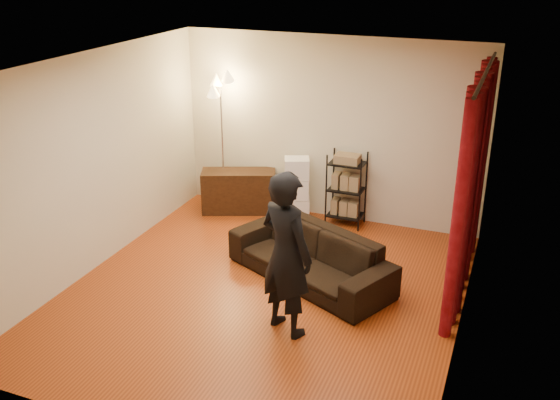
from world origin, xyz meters
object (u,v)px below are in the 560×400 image
at_px(sofa, 310,256).
at_px(person, 286,254).
at_px(media_cabinet, 239,191).
at_px(storage_boxes, 296,188).
at_px(wire_shelf, 346,189).
at_px(floor_lamp, 222,143).

height_order(sofa, person, person).
bearing_deg(media_cabinet, storage_boxes, -16.32).
height_order(person, media_cabinet, person).
relative_size(wire_shelf, floor_lamp, 0.52).
height_order(person, wire_shelf, person).
distance_m(media_cabinet, wire_shelf, 1.68).
height_order(storage_boxes, floor_lamp, floor_lamp).
xyz_separation_m(media_cabinet, floor_lamp, (-0.28, 0.05, 0.72)).
bearing_deg(wire_shelf, media_cabinet, 172.54).
bearing_deg(media_cabinet, person, -78.25).
bearing_deg(sofa, floor_lamp, 165.38).
xyz_separation_m(person, floor_lamp, (-2.11, 2.79, 0.14)).
height_order(sofa, wire_shelf, wire_shelf).
xyz_separation_m(media_cabinet, storage_boxes, (0.91, 0.09, 0.15)).
bearing_deg(media_cabinet, floor_lamp, 147.24).
distance_m(sofa, floor_lamp, 2.70).
bearing_deg(floor_lamp, storage_boxes, 1.89).
xyz_separation_m(sofa, person, (0.12, -1.12, 0.59)).
distance_m(storage_boxes, floor_lamp, 1.32).
bearing_deg(person, sofa, -59.55).
relative_size(sofa, floor_lamp, 1.02).
xyz_separation_m(person, wire_shelf, (-0.17, 2.86, -0.35)).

